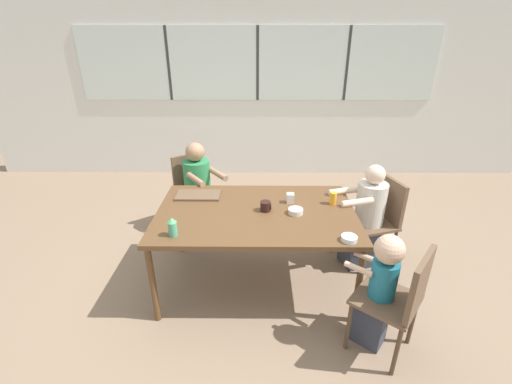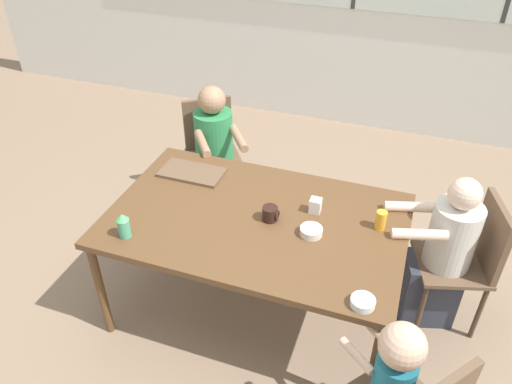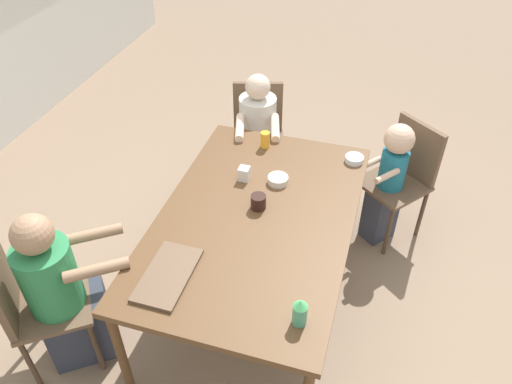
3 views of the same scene
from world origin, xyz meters
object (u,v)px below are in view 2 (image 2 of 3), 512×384
(person_man_blue_shirt, at_px, (216,159))
(juice_glass, at_px, (381,220))
(chair_for_man_blue_shirt, at_px, (211,144))
(bowl_cereal, at_px, (363,302))
(coffee_mug, at_px, (270,214))
(bowl_white_shallow, at_px, (311,231))
(chair_for_woman_green_shirt, at_px, (470,254))
(milk_carton_small, at_px, (315,206))
(sippy_cup, at_px, (124,225))
(person_woman_green_shirt, at_px, (440,259))

(person_man_blue_shirt, relative_size, juice_glass, 9.60)
(chair_for_man_blue_shirt, bearing_deg, bowl_cereal, 98.15)
(coffee_mug, xyz_separation_m, bowl_white_shallow, (0.25, -0.05, -0.02))
(chair_for_man_blue_shirt, xyz_separation_m, juice_glass, (1.41, -0.87, 0.27))
(chair_for_woman_green_shirt, height_order, person_man_blue_shirt, person_man_blue_shirt)
(chair_for_woman_green_shirt, height_order, bowl_cereal, chair_for_woman_green_shirt)
(chair_for_woman_green_shirt, distance_m, milk_carton_small, 0.96)
(person_man_blue_shirt, bearing_deg, chair_for_man_blue_shirt, -90.00)
(coffee_mug, relative_size, sippy_cup, 0.63)
(chair_for_woman_green_shirt, bearing_deg, coffee_mug, 90.64)
(person_man_blue_shirt, xyz_separation_m, juice_glass, (1.32, -0.74, 0.31))
(coffee_mug, distance_m, bowl_cereal, 0.76)
(person_woman_green_shirt, distance_m, juice_glass, 0.51)
(person_man_blue_shirt, height_order, bowl_white_shallow, person_man_blue_shirt)
(bowl_cereal, bearing_deg, milk_carton_small, 121.62)
(sippy_cup, bearing_deg, coffee_mug, 29.73)
(chair_for_man_blue_shirt, relative_size, bowl_white_shallow, 7.04)
(sippy_cup, bearing_deg, milk_carton_small, 31.14)
(coffee_mug, distance_m, bowl_white_shallow, 0.26)
(chair_for_woman_green_shirt, height_order, juice_glass, chair_for_woman_green_shirt)
(juice_glass, distance_m, bowl_cereal, 0.59)
(chair_for_man_blue_shirt, relative_size, person_woman_green_shirt, 0.84)
(sippy_cup, distance_m, bowl_white_shallow, 1.01)
(coffee_mug, bearing_deg, person_man_blue_shirt, 129.64)
(person_man_blue_shirt, bearing_deg, milk_carton_small, 106.90)
(sippy_cup, bearing_deg, person_man_blue_shirt, 91.04)
(person_woman_green_shirt, distance_m, person_man_blue_shirt, 1.78)
(person_man_blue_shirt, xyz_separation_m, coffee_mug, (0.72, -0.87, 0.30))
(person_man_blue_shirt, distance_m, bowl_cereal, 1.90)
(chair_for_man_blue_shirt, bearing_deg, juice_glass, 112.38)
(juice_glass, bearing_deg, person_woman_green_shirt, 23.55)
(milk_carton_small, relative_size, bowl_cereal, 0.74)
(chair_for_man_blue_shirt, xyz_separation_m, coffee_mug, (0.82, -1.01, 0.26))
(bowl_white_shallow, bearing_deg, person_man_blue_shirt, 136.57)
(chair_for_man_blue_shirt, xyz_separation_m, bowl_white_shallow, (1.07, -1.05, 0.24))
(chair_for_man_blue_shirt, distance_m, bowl_white_shallow, 1.52)
(coffee_mug, relative_size, bowl_white_shallow, 0.76)
(person_woman_green_shirt, bearing_deg, bowl_cereal, 138.03)
(coffee_mug, bearing_deg, sippy_cup, -150.27)
(chair_for_woman_green_shirt, xyz_separation_m, sippy_cup, (-1.82, -0.74, 0.29))
(chair_for_woman_green_shirt, distance_m, bowl_cereal, 0.98)
(sippy_cup, bearing_deg, bowl_cereal, -2.66)
(person_woman_green_shirt, bearing_deg, sippy_cup, 96.43)
(sippy_cup, relative_size, juice_glass, 1.35)
(coffee_mug, relative_size, juice_glass, 0.85)
(chair_for_woman_green_shirt, height_order, sippy_cup, sippy_cup)
(person_woman_green_shirt, relative_size, milk_carton_small, 12.03)
(coffee_mug, bearing_deg, juice_glass, 12.55)
(chair_for_woman_green_shirt, bearing_deg, milk_carton_small, 85.27)
(sippy_cup, bearing_deg, person_woman_green_shirt, 22.60)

